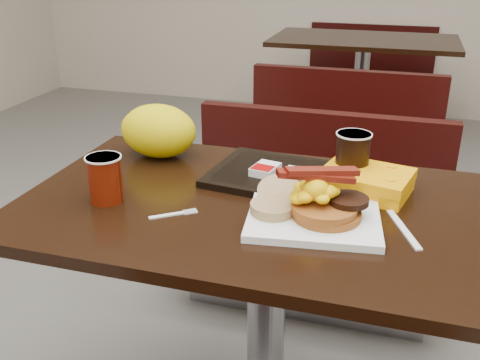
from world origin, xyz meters
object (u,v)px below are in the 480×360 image
(bench_near_n, at_px, (311,219))
(clamshell, at_px, (366,181))
(knife, at_px, (403,229))
(table_far, at_px, (360,94))
(bench_far_n, at_px, (368,75))
(table_near, at_px, (266,330))
(pancake_stack, at_px, (327,211))
(coffee_cup_far, at_px, (352,155))
(hashbrown_sleeve_right, at_px, (293,174))
(bench_far_s, at_px, (348,126))
(paper_bag, at_px, (158,131))
(coffee_cup_near, at_px, (105,179))
(tray, at_px, (286,177))
(hashbrown_sleeve_left, at_px, (265,169))
(platter, at_px, (313,220))
(fork, at_px, (166,215))

(bench_near_n, bearing_deg, clamshell, -69.08)
(bench_near_n, distance_m, knife, 0.89)
(table_far, distance_m, bench_far_n, 0.70)
(table_near, height_order, clamshell, clamshell)
(pancake_stack, xyz_separation_m, knife, (0.17, 0.02, -0.03))
(pancake_stack, relative_size, knife, 0.85)
(coffee_cup_far, bearing_deg, table_near, -133.14)
(bench_far_n, height_order, hashbrown_sleeve_right, hashbrown_sleeve_right)
(bench_far_s, height_order, knife, knife)
(bench_near_n, relative_size, pancake_stack, 6.59)
(bench_far_s, bearing_deg, hashbrown_sleeve_right, -88.99)
(hashbrown_sleeve_right, distance_m, paper_bag, 0.43)
(bench_near_n, xyz_separation_m, bench_far_s, (0.00, 1.20, 0.00))
(coffee_cup_near, distance_m, tray, 0.46)
(hashbrown_sleeve_left, relative_size, clamshell, 0.38)
(platter, height_order, clamshell, clamshell)
(clamshell, bearing_deg, coffee_cup_far, 146.31)
(bench_far_s, height_order, coffee_cup_far, coffee_cup_far)
(coffee_cup_near, bearing_deg, table_far, 81.96)
(platter, bearing_deg, coffee_cup_far, 70.11)
(tray, bearing_deg, table_far, 97.03)
(table_near, distance_m, bench_far_s, 1.90)
(bench_far_s, relative_size, paper_bag, 4.50)
(pancake_stack, bearing_deg, hashbrown_sleeve_left, 133.50)
(bench_far_s, distance_m, paper_bag, 1.78)
(table_far, relative_size, bench_far_n, 1.20)
(coffee_cup_near, xyz_separation_m, fork, (0.17, -0.04, -0.06))
(knife, bearing_deg, bench_far_n, 163.49)
(bench_near_n, distance_m, fork, 0.94)
(paper_bag, bearing_deg, tray, -9.95)
(pancake_stack, height_order, tray, pancake_stack)
(table_near, relative_size, fork, 10.64)
(bench_far_n, height_order, platter, platter)
(bench_far_n, xyz_separation_m, paper_bag, (-0.38, -3.08, 0.47))
(hashbrown_sleeve_right, bearing_deg, platter, -58.75)
(table_far, relative_size, hashbrown_sleeve_right, 17.73)
(bench_far_n, relative_size, clamshell, 4.75)
(clamshell, bearing_deg, bench_far_n, 106.89)
(table_far, height_order, platter, platter)
(table_near, bearing_deg, hashbrown_sleeve_right, 77.02)
(knife, relative_size, paper_bag, 0.80)
(table_near, height_order, coffee_cup_far, coffee_cup_far)
(coffee_cup_near, bearing_deg, knife, 4.36)
(table_near, distance_m, hashbrown_sleeve_left, 0.43)
(table_far, bearing_deg, paper_bag, -99.19)
(platter, height_order, hashbrown_sleeve_left, hashbrown_sleeve_left)
(table_far, height_order, coffee_cup_near, coffee_cup_near)
(table_near, bearing_deg, hashbrown_sleeve_left, 107.81)
(bench_near_n, xyz_separation_m, hashbrown_sleeve_right, (0.03, -0.57, 0.42))
(coffee_cup_near, bearing_deg, bench_far_n, 83.60)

